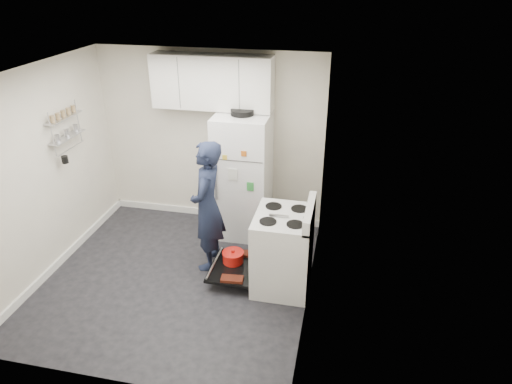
% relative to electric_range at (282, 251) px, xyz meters
% --- Properties ---
extents(room, '(3.21, 3.21, 2.51)m').
position_rel_electric_range_xyz_m(room, '(-1.29, -0.12, 0.74)').
color(room, black).
rests_on(room, ground).
extents(electric_range, '(0.66, 0.76, 1.10)m').
position_rel_electric_range_xyz_m(electric_range, '(0.00, 0.00, 0.00)').
color(electric_range, silver).
rests_on(electric_range, ground).
extents(open_oven_door, '(0.55, 0.70, 0.21)m').
position_rel_electric_range_xyz_m(open_oven_door, '(-0.60, 0.04, -0.29)').
color(open_oven_door, black).
rests_on(open_oven_door, ground).
extents(refrigerator, '(0.72, 0.74, 1.81)m').
position_rel_electric_range_xyz_m(refrigerator, '(-0.72, 1.10, 0.41)').
color(refrigerator, white).
rests_on(refrigerator, ground).
extents(upper_cabinets, '(1.60, 0.33, 0.70)m').
position_rel_electric_range_xyz_m(upper_cabinets, '(-1.16, 1.28, 1.63)').
color(upper_cabinets, silver).
rests_on(upper_cabinets, room).
extents(wall_shelf_rack, '(0.14, 0.60, 0.61)m').
position_rel_electric_range_xyz_m(wall_shelf_rack, '(-2.78, 0.34, 1.21)').
color(wall_shelf_rack, '#B2B2B7').
rests_on(wall_shelf_rack, room).
extents(person, '(0.42, 0.63, 1.67)m').
position_rel_electric_range_xyz_m(person, '(-0.96, 0.23, 0.37)').
color(person, '#181F37').
rests_on(person, ground).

